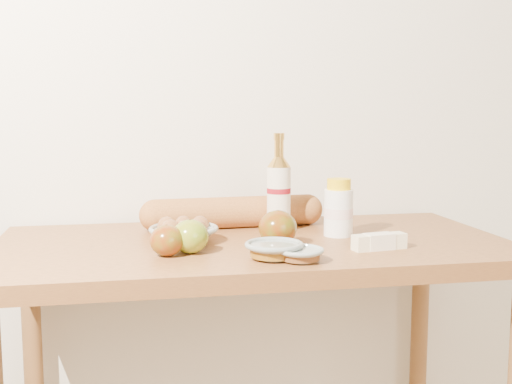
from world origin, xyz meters
The scene contains 12 objects.
back_wall centered at (0.00, 1.51, 1.30)m, with size 3.50×0.02×2.60m, color silver.
table centered at (0.00, 1.18, 0.78)m, with size 1.20×0.60×0.90m.
bourbon_bottle centered at (0.09, 1.29, 1.00)m, with size 0.08×0.08×0.25m.
cream_bottle centered at (0.22, 1.20, 0.97)m, with size 0.08×0.08×0.14m.
egg_bowl centered at (-0.16, 1.20, 0.92)m, with size 0.17×0.17×0.06m.
baguette centered at (-0.02, 1.35, 0.94)m, with size 0.49×0.11×0.08m.
apple_yellowgreen centered at (-0.16, 1.08, 0.94)m, with size 0.10×0.10×0.07m.
apple_redgreen_front centered at (-0.21, 1.06, 0.93)m, with size 0.10×0.10×0.07m.
apple_redgreen_right centered at (0.04, 1.12, 0.94)m, with size 0.09×0.09×0.08m.
sugar_bowl centered at (0.06, 0.96, 0.91)m, with size 0.11×0.11×0.03m.
syrup_bowl centered at (0.01, 0.99, 0.92)m, with size 0.16×0.16×0.04m.
butter_stick centered at (0.26, 1.04, 0.92)m, with size 0.13×0.05×0.04m.
Camera 1 is at (-0.28, -0.28, 1.21)m, focal length 45.00 mm.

